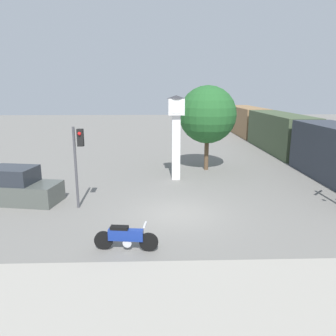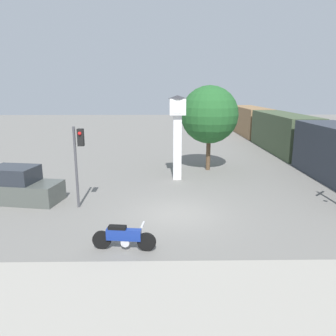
{
  "view_description": "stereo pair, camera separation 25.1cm",
  "coord_description": "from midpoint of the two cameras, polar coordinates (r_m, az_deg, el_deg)",
  "views": [
    {
      "loc": [
        -0.85,
        -14.06,
        5.57
      ],
      "look_at": [
        -0.35,
        1.18,
        1.89
      ],
      "focal_mm": 35.0,
      "sensor_mm": 36.0,
      "label": 1
    },
    {
      "loc": [
        -0.6,
        -14.06,
        5.57
      ],
      "look_at": [
        -0.35,
        1.18,
        1.89
      ],
      "focal_mm": 35.0,
      "sensor_mm": 36.0,
      "label": 2
    }
  ],
  "objects": [
    {
      "name": "ground_plane",
      "position": [
        15.14,
        1.88,
        -8.03
      ],
      "size": [
        120.0,
        120.0,
        0.0
      ],
      "primitive_type": "plane",
      "color": "slate"
    },
    {
      "name": "sidewalk_strip",
      "position": [
        8.7,
        4.51,
        -25.87
      ],
      "size": [
        36.0,
        6.0,
        0.1
      ],
      "color": "#9E998E",
      "rests_on": "ground_plane"
    },
    {
      "name": "motorcycle",
      "position": [
        11.9,
        -7.11,
        -11.84
      ],
      "size": [
        2.29,
        0.52,
        1.01
      ],
      "rotation": [
        0.0,
        0.0,
        -0.12
      ],
      "color": "black",
      "rests_on": "ground_plane"
    },
    {
      "name": "clock_tower",
      "position": [
        20.27,
        2.01,
        7.49
      ],
      "size": [
        1.17,
        1.17,
        5.22
      ],
      "color": "white",
      "rests_on": "ground_plane"
    },
    {
      "name": "freight_train",
      "position": [
        32.04,
        19.56,
        5.84
      ],
      "size": [
        2.8,
        34.07,
        3.4
      ],
      "color": "#333842",
      "rests_on": "ground_plane"
    },
    {
      "name": "traffic_light",
      "position": [
        15.8,
        -14.9,
        2.62
      ],
      "size": [
        0.5,
        0.35,
        3.9
      ],
      "color": "#47474C",
      "rests_on": "ground_plane"
    },
    {
      "name": "street_tree",
      "position": [
        22.87,
        7.53,
        9.18
      ],
      "size": [
        3.94,
        3.94,
        5.85
      ],
      "color": "brown",
      "rests_on": "ground_plane"
    },
    {
      "name": "parked_car",
      "position": [
        18.21,
        -24.36,
        -3.03
      ],
      "size": [
        4.45,
        2.5,
        1.8
      ],
      "rotation": [
        0.0,
        0.0,
        -0.17
      ],
      "color": "#4C514C",
      "rests_on": "ground_plane"
    }
  ]
}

